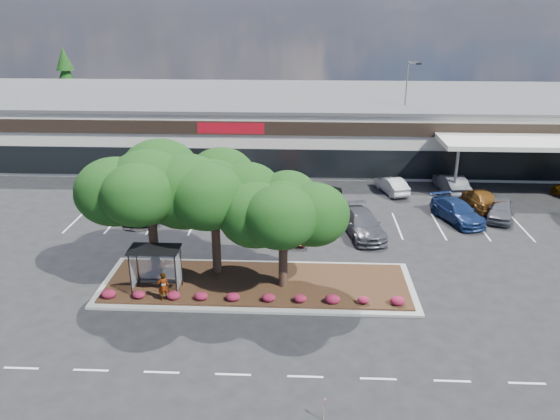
{
  "coord_description": "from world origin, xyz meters",
  "views": [
    {
      "loc": [
        0.61,
        -23.76,
        15.52
      ],
      "look_at": [
        -0.94,
        9.56,
        2.6
      ],
      "focal_mm": 35.0,
      "sensor_mm": 36.0,
      "label": 1
    }
  ],
  "objects_px": {
    "survey_stake": "(324,407)",
    "car_0": "(113,202)",
    "light_pole": "(404,123)",
    "car_1": "(147,205)"
  },
  "relations": [
    {
      "from": "survey_stake",
      "to": "light_pole",
      "type": "bearing_deg",
      "value": 76.23
    },
    {
      "from": "car_1",
      "to": "survey_stake",
      "type": "bearing_deg",
      "value": -60.38
    },
    {
      "from": "car_0",
      "to": "car_1",
      "type": "distance_m",
      "value": 3.06
    },
    {
      "from": "car_0",
      "to": "car_1",
      "type": "relative_size",
      "value": 0.7
    },
    {
      "from": "survey_stake",
      "to": "car_1",
      "type": "relative_size",
      "value": 0.17
    },
    {
      "from": "survey_stake",
      "to": "car_0",
      "type": "relative_size",
      "value": 0.24
    },
    {
      "from": "light_pole",
      "to": "car_1",
      "type": "distance_m",
      "value": 25.45
    },
    {
      "from": "light_pole",
      "to": "car_1",
      "type": "relative_size",
      "value": 1.71
    },
    {
      "from": "car_1",
      "to": "light_pole",
      "type": "bearing_deg",
      "value": 30.25
    },
    {
      "from": "light_pole",
      "to": "car_0",
      "type": "distance_m",
      "value": 27.65
    }
  ]
}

